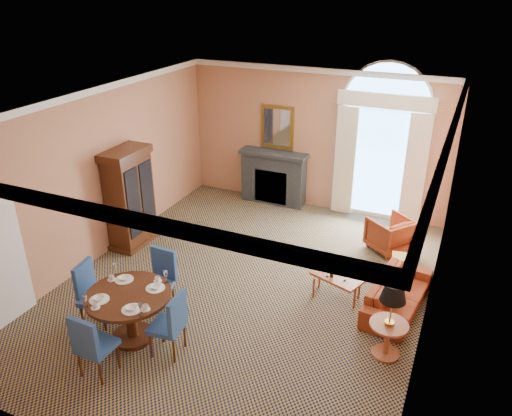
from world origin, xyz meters
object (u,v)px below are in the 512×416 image
at_px(side_table, 391,311).
at_px(armchair, 390,234).
at_px(armoire, 130,200).
at_px(sofa, 398,294).
at_px(coffee_table, 337,277).
at_px(dining_table, 129,306).

bearing_deg(side_table, armchair, 99.75).
xyz_separation_m(armchair, side_table, (0.53, -3.10, 0.41)).
distance_m(armoire, sofa, 5.32).
height_order(sofa, armchair, armchair).
bearing_deg(sofa, armchair, 21.68).
bearing_deg(armoire, sofa, -0.67).
bearing_deg(side_table, coffee_table, 133.97).
bearing_deg(armchair, armoire, -31.11).
relative_size(armoire, sofa, 1.12).
xyz_separation_m(dining_table, coffee_table, (2.50, 2.26, -0.19)).
distance_m(dining_table, side_table, 3.74).
bearing_deg(armoire, coffee_table, -2.52).
height_order(armoire, sofa, armoire).
height_order(armchair, side_table, side_table).
bearing_deg(side_table, armoire, 166.58).
bearing_deg(side_table, sofa, 92.37).
distance_m(armchair, coffee_table, 2.08).
bearing_deg(coffee_table, dining_table, -118.19).
bearing_deg(coffee_table, armoire, -162.84).
bearing_deg(dining_table, armchair, 54.85).
xyz_separation_m(armoire, side_table, (5.32, -1.27, -0.21)).
relative_size(dining_table, armchair, 1.66).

